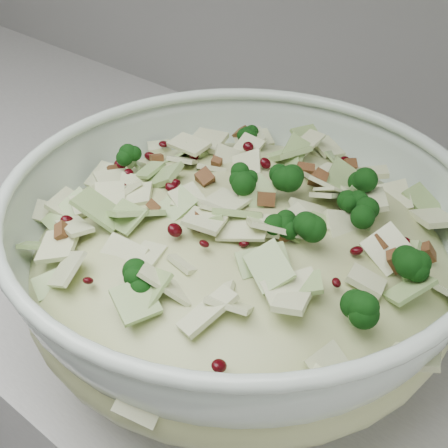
% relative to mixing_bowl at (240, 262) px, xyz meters
% --- Properties ---
extents(counter, '(3.60, 0.60, 0.90)m').
position_rel_mixing_bowl_xyz_m(counter, '(-0.49, 0.10, -0.54)').
color(counter, '#B1B2AD').
rests_on(counter, floor).
extents(mixing_bowl, '(0.44, 0.44, 0.17)m').
position_rel_mixing_bowl_xyz_m(mixing_bowl, '(0.00, 0.00, 0.00)').
color(mixing_bowl, silver).
rests_on(mixing_bowl, counter).
extents(salad, '(0.43, 0.43, 0.17)m').
position_rel_mixing_bowl_xyz_m(salad, '(0.00, 0.00, 0.03)').
color(salad, '#BDC285').
rests_on(salad, mixing_bowl).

